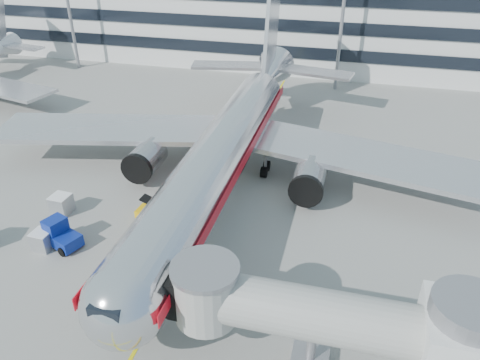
% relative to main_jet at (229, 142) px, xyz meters
% --- Properties ---
extents(ground, '(180.00, 180.00, 0.00)m').
position_rel_main_jet_xyz_m(ground, '(0.00, -11.72, -4.23)').
color(ground, gray).
rests_on(ground, ground).
extents(lead_in_line, '(0.25, 70.00, 0.01)m').
position_rel_main_jet_xyz_m(lead_in_line, '(0.00, -1.72, -4.23)').
color(lead_in_line, yellow).
rests_on(lead_in_line, ground).
extents(main_jet, '(50.95, 48.70, 16.06)m').
position_rel_main_jet_xyz_m(main_jet, '(0.00, 0.00, 0.00)').
color(main_jet, silver).
rests_on(main_jet, ground).
extents(jet_bridge, '(17.80, 4.50, 7.00)m').
position_rel_main_jet_xyz_m(jet_bridge, '(12.18, -19.72, -0.36)').
color(jet_bridge, silver).
rests_on(jet_bridge, ground).
extents(terminal, '(150.00, 24.25, 15.60)m').
position_rel_main_jet_xyz_m(terminal, '(0.00, 46.23, 3.57)').
color(terminal, silver).
rests_on(terminal, ground).
extents(belt_loader, '(4.40, 1.86, 2.08)m').
position_rel_main_jet_xyz_m(belt_loader, '(-4.00, -7.99, -3.65)').
color(belt_loader, '#EEB10A').
rests_on(belt_loader, ground).
extents(baggage_tug, '(3.50, 2.83, 2.31)m').
position_rel_main_jet_xyz_m(baggage_tug, '(-10.26, -13.22, -3.23)').
color(baggage_tug, navy).
rests_on(baggage_tug, ground).
extents(cargo_container_left, '(1.72, 1.72, 1.72)m').
position_rel_main_jet_xyz_m(cargo_container_left, '(-12.85, -9.11, -3.37)').
color(cargo_container_left, '#A8AAAF').
rests_on(cargo_container_left, ground).
extents(cargo_container_right, '(1.53, 1.53, 1.56)m').
position_rel_main_jet_xyz_m(cargo_container_right, '(-11.42, -13.96, -3.45)').
color(cargo_container_right, '#A8AAAF').
rests_on(cargo_container_right, ground).
extents(ramp_worker, '(0.89, 0.87, 2.06)m').
position_rel_main_jet_xyz_m(ramp_worker, '(-10.52, -12.73, -3.20)').
color(ramp_worker, '#A6FF1A').
rests_on(ramp_worker, ground).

